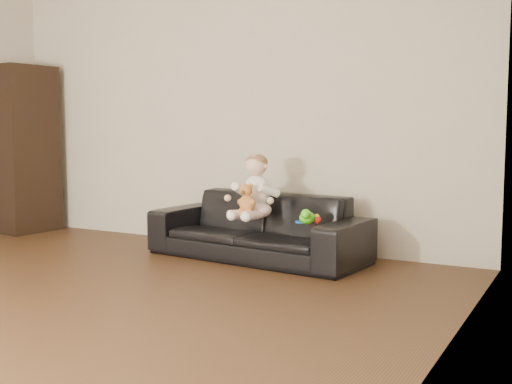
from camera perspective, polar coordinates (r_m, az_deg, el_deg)
The scene contains 10 objects.
wall_back at distance 6.13m, azimuth -2.67°, elevation 7.49°, with size 5.00×5.00×0.00m, color beige.
wall_right at distance 2.60m, azimuth 13.98°, elevation 9.49°, with size 5.50×5.50×0.00m, color beige.
sofa at distance 5.46m, azimuth 0.15°, elevation -3.10°, with size 1.88×0.74×0.55m, color black.
cabinet at distance 7.27m, azimuth -19.84°, elevation 3.58°, with size 0.44×0.60×1.76m, color black.
shelf_item at distance 7.25m, azimuth -19.85°, elevation 6.71°, with size 0.18×0.25×0.28m, color silver.
baby at distance 5.31m, azimuth -0.08°, elevation 0.16°, with size 0.39×0.47×0.53m.
teddy_bear at distance 5.17m, azimuth -0.83°, elevation -0.60°, with size 0.14×0.14×0.24m.
toy_green at distance 5.04m, azimuth 4.58°, elevation -2.30°, with size 0.12×0.15×0.10m, color #4DD318.
toy_rattle at distance 5.07m, azimuth 5.43°, elevation -2.45°, with size 0.07×0.07×0.07m, color red.
toy_blue_disc at distance 5.12m, azimuth 4.07°, elevation -2.66°, with size 0.10×0.10×0.01m, color blue.
Camera 1 is at (3.14, -2.51, 1.13)m, focal length 45.00 mm.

